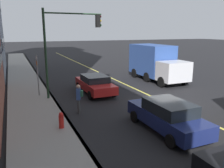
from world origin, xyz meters
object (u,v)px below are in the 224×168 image
traffic_light_mast (67,38)px  street_sign_post (38,73)px  car_navy (167,115)px  truck_blue (155,62)px  pedestrian_with_backpack (79,97)px  car_red (95,84)px  fire_hydrant (61,122)px

traffic_light_mast → street_sign_post: traffic_light_mast is taller
car_navy → truck_blue: (10.32, -6.21, 0.98)m
truck_blue → pedestrian_with_backpack: (-6.30, 9.39, -0.74)m
truck_blue → traffic_light_mast: 9.89m
traffic_light_mast → street_sign_post: 3.28m
truck_blue → traffic_light_mast: traffic_light_mast is taller
truck_blue → pedestrian_with_backpack: truck_blue is taller
car_red → truck_blue: (2.32, -7.02, 1.03)m
truck_blue → street_sign_post: truck_blue is taller
car_navy → street_sign_post: 9.85m
pedestrian_with_backpack → traffic_light_mast: bearing=-3.9°
truck_blue → fire_hydrant: 13.72m
pedestrian_with_backpack → fire_hydrant: size_ratio=1.84×
truck_blue → street_sign_post: 11.29m
traffic_light_mast → fire_hydrant: bearing=162.9°
car_navy → pedestrian_with_backpack: (4.02, 3.17, 0.23)m
car_red → traffic_light_mast: size_ratio=0.77×
car_red → traffic_light_mast: 4.11m
street_sign_post → fire_hydrant: bearing=-177.3°
car_navy → traffic_light_mast: (7.47, 2.94, 3.42)m
car_red → fire_hydrant: size_ratio=5.03×
pedestrian_with_backpack → street_sign_post: 4.85m
street_sign_post → fire_hydrant: size_ratio=3.24×
car_red → fire_hydrant: car_red is taller
traffic_light_mast → street_sign_post: size_ratio=2.01×
car_red → truck_blue: 7.46m
car_red → pedestrian_with_backpack: pedestrian_with_backpack is taller
car_navy → traffic_light_mast: size_ratio=0.76×
traffic_light_mast → fire_hydrant: 6.83m
pedestrian_with_backpack → truck_blue: bearing=-56.1°
pedestrian_with_backpack → fire_hydrant: bearing=144.2°
truck_blue → pedestrian_with_backpack: bearing=123.9°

